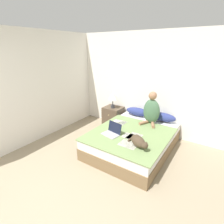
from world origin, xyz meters
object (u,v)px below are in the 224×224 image
at_px(pillow_near, 137,112).
at_px(pillow_far, 163,117).
at_px(bed, 134,140).
at_px(laptop_open, 112,132).
at_px(person_sitting, 151,110).
at_px(cat_tabby, 139,142).
at_px(nightstand, 113,117).
at_px(table_lamp, 113,97).

relative_size(pillow_near, pillow_far, 1.00).
height_order(bed, laptop_open, laptop_open).
xyz_separation_m(bed, person_sitting, (0.15, 0.57, 0.56)).
bearing_deg(person_sitting, laptop_open, -114.31).
bearing_deg(cat_tabby, pillow_near, 149.28).
xyz_separation_m(cat_tabby, nightstand, (-1.42, 1.33, -0.28)).
xyz_separation_m(pillow_near, table_lamp, (-0.70, -0.12, 0.33)).
bearing_deg(table_lamp, person_sitting, -8.35).
bearing_deg(pillow_near, cat_tabby, -63.37).
bearing_deg(pillow_far, nightstand, -177.00).
bearing_deg(bed, laptop_open, -125.20).
distance_m(person_sitting, table_lamp, 1.21).
xyz_separation_m(cat_tabby, laptop_open, (-0.66, 0.12, -0.05)).
bearing_deg(laptop_open, table_lamp, 134.07).
bearing_deg(nightstand, laptop_open, -57.90).
bearing_deg(nightstand, bed, -36.65).
height_order(pillow_far, nightstand, pillow_far).
relative_size(pillow_near, cat_tabby, 1.35).
relative_size(pillow_far, cat_tabby, 1.35).
bearing_deg(person_sitting, cat_tabby, -78.99).
xyz_separation_m(person_sitting, laptop_open, (-0.45, -0.99, -0.27)).
height_order(pillow_far, person_sitting, person_sitting).
bearing_deg(table_lamp, bed, -35.42).
bearing_deg(cat_tabby, table_lamp, 170.19).
distance_m(cat_tabby, nightstand, 1.97).
bearing_deg(pillow_far, table_lamp, -175.12).
bearing_deg(person_sitting, table_lamp, 171.65).
distance_m(pillow_near, person_sitting, 0.61).
relative_size(person_sitting, cat_tabby, 1.61).
xyz_separation_m(nightstand, table_lamp, (0.01, -0.04, 0.61)).
distance_m(bed, person_sitting, 0.81).
relative_size(pillow_near, table_lamp, 1.40).
relative_size(person_sitting, nightstand, 1.32).
xyz_separation_m(pillow_near, laptop_open, (0.04, -1.28, -0.05)).
bearing_deg(laptop_open, person_sitting, 77.17).
bearing_deg(bed, table_lamp, 144.58).
bearing_deg(pillow_near, bed, -68.43).
bearing_deg(table_lamp, pillow_far, 4.88).
distance_m(bed, pillow_near, 0.98).
distance_m(pillow_near, pillow_far, 0.68).
bearing_deg(pillow_near, nightstand, -174.17).
distance_m(pillow_near, laptop_open, 1.28).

